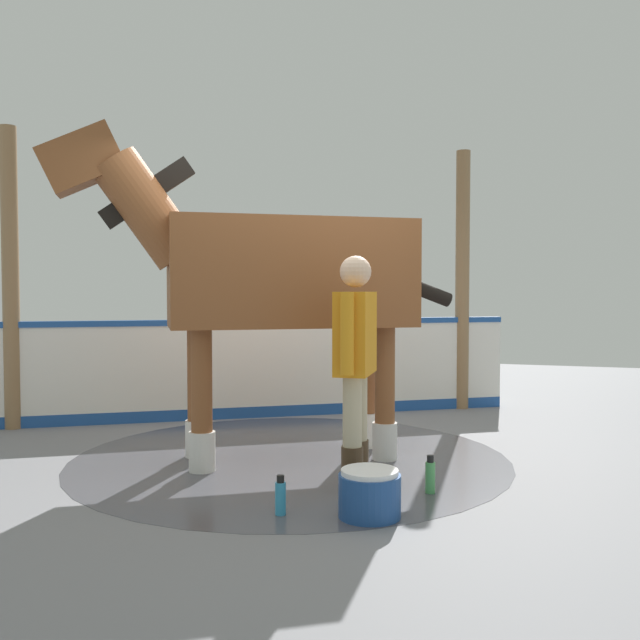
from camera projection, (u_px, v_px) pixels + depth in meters
name	position (u px, v px, depth m)	size (l,w,h in m)	color
ground_plane	(322.00, 462.00, 5.50)	(16.00, 16.00, 0.02)	gray
wet_patch	(290.00, 458.00, 5.60)	(3.54, 3.54, 0.00)	#4C4C54
barrier_wall	(255.00, 372.00, 7.39)	(3.10, 4.98, 1.06)	white
roof_post_near	(11.00, 279.00, 6.75)	(0.16, 0.16, 2.97)	olive
roof_post_far	(462.00, 280.00, 7.94)	(0.16, 0.16, 2.97)	olive
horse	(274.00, 278.00, 5.51)	(1.98, 2.93, 2.62)	brown
handler	(355.00, 356.00, 4.70)	(0.65, 0.25, 1.60)	#47331E
wash_bucket	(370.00, 494.00, 4.13)	(0.38, 0.38, 0.29)	#1E478C
bottle_shampoo	(281.00, 497.00, 4.18)	(0.07, 0.07, 0.24)	#3399CC
bottle_spray	(430.00, 476.00, 4.62)	(0.07, 0.07, 0.26)	#4CA559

